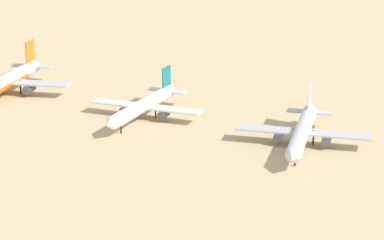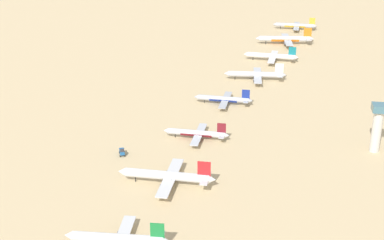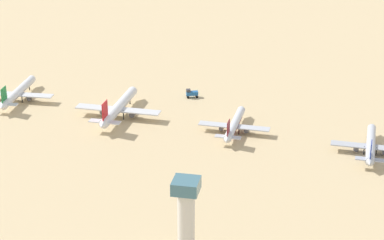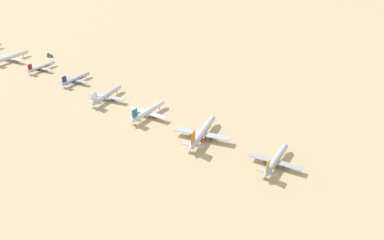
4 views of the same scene
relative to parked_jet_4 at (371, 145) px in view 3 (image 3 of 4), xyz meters
The scene contains 7 objects.
ground_plane 5.27m from the parked_jet_4, 144.17° to the left, with size 2445.66×2445.66×0.00m, color tan.
parked_jet_4 is the anchor object (origin of this frame).
parked_jet_5 53.01m from the parked_jet_4, 80.31° to the left, with size 35.10×28.49×10.13m.
parked_jet_6 102.82m from the parked_jet_4, 81.69° to the left, with size 44.48×36.07×12.84m.
parked_jet_7 152.45m from the parked_jet_4, 81.02° to the left, with size 39.67×32.20×11.44m.
service_truck 87.64m from the parked_jet_4, 60.80° to the left, with size 4.20×5.67×3.90m.
control_tower 97.18m from the parked_jet_4, 146.78° to the left, with size 7.20×7.20×25.13m.
Camera 3 is at (-242.71, 15.49, 114.70)m, focal length 66.27 mm.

